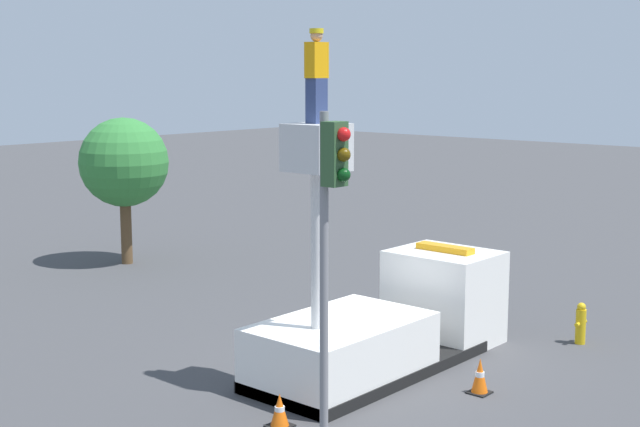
% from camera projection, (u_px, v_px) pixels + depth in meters
% --- Properties ---
extents(ground_plane, '(120.00, 120.00, 0.00)m').
position_uv_depth(ground_plane, '(369.00, 371.00, 18.74)').
color(ground_plane, '#424244').
extents(bucket_truck, '(6.55, 2.37, 5.27)m').
position_uv_depth(bucket_truck, '(386.00, 323.00, 19.02)').
color(bucket_truck, black).
rests_on(bucket_truck, ground).
extents(worker, '(0.40, 0.26, 1.75)m').
position_uv_depth(worker, '(317.00, 76.00, 16.53)').
color(worker, navy).
rests_on(worker, bucket_truck).
extents(traffic_light_pole, '(0.34, 0.57, 5.62)m').
position_uv_depth(traffic_light_pole, '(331.00, 218.00, 13.90)').
color(traffic_light_pole, gray).
rests_on(traffic_light_pole, ground).
extents(fire_hydrant, '(0.47, 0.23, 0.97)m').
position_uv_depth(fire_hydrant, '(581.00, 324.00, 20.55)').
color(fire_hydrant, gold).
rests_on(fire_hydrant, ground).
extents(traffic_cone_rear, '(0.42, 0.42, 0.61)m').
position_uv_depth(traffic_cone_rear, '(280.00, 411.00, 15.74)').
color(traffic_cone_rear, black).
rests_on(traffic_cone_rear, ground).
extents(traffic_cone_curbside, '(0.41, 0.41, 0.71)m').
position_uv_depth(traffic_cone_curbside, '(480.00, 377.00, 17.38)').
color(traffic_cone_curbside, black).
rests_on(traffic_cone_curbside, ground).
extents(tree_left_bg, '(2.89, 2.89, 4.79)m').
position_uv_depth(tree_left_bg, '(124.00, 163.00, 28.78)').
color(tree_left_bg, brown).
rests_on(tree_left_bg, ground).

